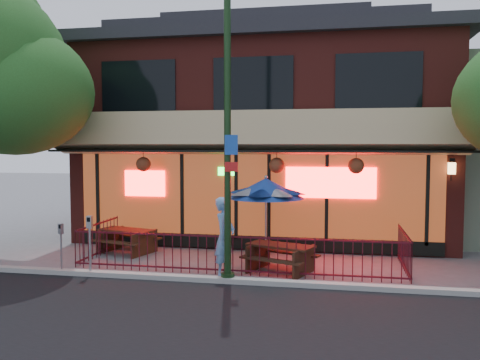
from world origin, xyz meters
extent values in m
plane|color=gray|center=(0.00, 0.00, 0.00)|extent=(80.00, 80.00, 0.00)
cube|color=#999993|center=(0.00, -0.50, 0.06)|extent=(80.00, 0.25, 0.12)
cube|color=maroon|center=(0.00, 7.20, 3.25)|extent=(12.00, 8.00, 6.50)
cube|color=#59230F|center=(0.00, 3.18, 1.65)|extent=(11.00, 0.06, 2.60)
cube|color=#FF0C0C|center=(2.30, 3.10, 2.10)|extent=(2.60, 0.04, 0.90)
cube|color=#FF0C0C|center=(-3.40, 3.10, 2.00)|extent=(1.30, 0.04, 0.80)
cube|color=tan|center=(0.00, 2.70, 3.55)|extent=(12.20, 1.33, 1.26)
cube|color=black|center=(-3.60, 3.18, 5.00)|extent=(2.40, 0.06, 1.60)
cube|color=black|center=(0.00, 3.18, 5.00)|extent=(2.40, 0.06, 1.60)
cube|color=black|center=(3.60, 3.18, 5.00)|extent=(2.40, 0.06, 1.60)
cube|color=black|center=(0.00, 3.15, 0.25)|extent=(11.00, 0.12, 0.40)
cube|color=#FFC672|center=(5.60, 3.02, 2.55)|extent=(0.18, 0.18, 0.32)
cube|color=#490F1B|center=(0.00, 0.20, 0.95)|extent=(8.40, 0.04, 0.04)
cube|color=#490F1B|center=(0.00, 0.20, 0.12)|extent=(8.40, 0.04, 0.04)
cube|color=#490F1B|center=(-4.20, 1.50, 0.95)|extent=(0.04, 2.60, 0.04)
cube|color=#490F1B|center=(4.20, 1.50, 0.95)|extent=(0.04, 2.60, 0.04)
cylinder|color=#490F1B|center=(0.00, 0.20, 0.50)|extent=(0.02, 0.02, 1.00)
cylinder|color=black|center=(0.00, -0.40, 3.50)|extent=(0.16, 0.16, 7.00)
cylinder|color=black|center=(0.00, -0.40, 0.10)|extent=(0.32, 0.32, 0.20)
cube|color=#194CB2|center=(0.12, -0.55, 3.20)|extent=(0.30, 0.02, 0.45)
cube|color=red|center=(0.12, -0.55, 2.70)|extent=(0.30, 0.02, 0.22)
cube|color=#3E2816|center=(-4.22, 2.31, 0.34)|extent=(0.38, 1.16, 0.68)
cube|color=#3E2816|center=(-2.98, 1.96, 0.34)|extent=(0.38, 1.16, 0.68)
cube|color=#3E2816|center=(-3.60, 2.13, 0.68)|extent=(1.78, 1.12, 0.05)
cube|color=#3E2816|center=(-3.74, 1.65, 0.40)|extent=(1.66, 0.70, 0.05)
cube|color=#3E2816|center=(-3.46, 2.62, 0.40)|extent=(1.66, 0.70, 0.05)
cube|color=#382013|center=(0.51, 0.93, 0.34)|extent=(0.48, 1.14, 0.68)
cube|color=#382013|center=(1.72, 0.47, 0.34)|extent=(0.48, 1.14, 0.68)
cube|color=#382013|center=(1.12, 0.70, 0.68)|extent=(1.79, 1.24, 0.06)
cube|color=#382013|center=(0.93, 0.23, 0.40)|extent=(1.64, 0.83, 0.05)
cube|color=#382013|center=(1.30, 1.17, 0.40)|extent=(1.64, 0.83, 0.05)
cylinder|color=gray|center=(0.60, 1.74, 1.09)|extent=(0.05, 0.05, 2.18)
cone|color=#1B3D96|center=(0.60, 1.74, 2.03)|extent=(2.08, 2.08, 0.54)
sphere|color=gray|center=(0.60, 1.74, 2.33)|extent=(0.10, 0.10, 0.10)
imported|color=#6595CB|center=(-0.18, 0.10, 0.97)|extent=(0.59, 0.78, 1.93)
cylinder|color=#9C9EA5|center=(-3.43, -0.48, 0.60)|extent=(0.05, 0.05, 1.19)
cube|color=#9C9EA5|center=(-3.43, -0.48, 1.32)|extent=(0.13, 0.11, 0.30)
cube|color=black|center=(-3.43, -0.54, 1.39)|extent=(0.09, 0.01, 0.11)
cylinder|color=gray|center=(-4.20, -0.48, 0.51)|extent=(0.05, 0.05, 1.02)
cube|color=gray|center=(-4.20, -0.48, 1.13)|extent=(0.14, 0.13, 0.26)
cube|color=black|center=(-4.20, -0.53, 1.19)|extent=(0.07, 0.03, 0.09)
camera|label=1|loc=(2.48, -11.83, 3.21)|focal=38.00mm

